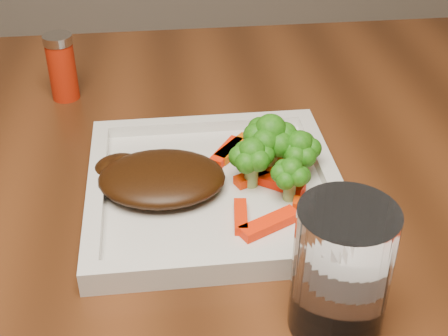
{
  "coord_description": "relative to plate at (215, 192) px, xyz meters",
  "views": [
    {
      "loc": [
        0.29,
        -0.59,
        1.16
      ],
      "look_at": [
        0.35,
        -0.05,
        0.79
      ],
      "focal_mm": 50.0,
      "sensor_mm": 36.0,
      "label": 1
    }
  ],
  "objects": [
    {
      "name": "broccoli_2",
      "position": [
        0.08,
        -0.03,
        0.04
      ],
      "size": [
        0.05,
        0.05,
        0.06
      ],
      "primitive_type": null,
      "rotation": [
        0.0,
        0.0,
        0.01
      ],
      "color": "#106010",
      "rests_on": "plate"
    },
    {
      "name": "broccoli_0",
      "position": [
        0.06,
        0.03,
        0.04
      ],
      "size": [
        0.07,
        0.07,
        0.07
      ],
      "primitive_type": null,
      "rotation": [
        0.0,
        0.0,
        -0.12
      ],
      "color": "#137112",
      "rests_on": "plate"
    },
    {
      "name": "carrot_5",
      "position": [
        0.07,
        -0.01,
        0.01
      ],
      "size": [
        0.06,
        0.05,
        0.01
      ],
      "primitive_type": "cube",
      "rotation": [
        0.0,
        0.0,
        -0.62
      ],
      "color": "#FF1E04",
      "rests_on": "plate"
    },
    {
      "name": "carrot_3",
      "position": [
        0.1,
        0.04,
        0.01
      ],
      "size": [
        0.06,
        0.02,
        0.01
      ],
      "primitive_type": "cube",
      "rotation": [
        0.0,
        0.0,
        0.13
      ],
      "color": "#FF4A04",
      "rests_on": "plate"
    },
    {
      "name": "spice_shaker",
      "position": [
        -0.18,
        0.25,
        0.04
      ],
      "size": [
        0.05,
        0.05,
        0.09
      ],
      "primitive_type": "cylinder",
      "rotation": [
        0.0,
        0.0,
        -0.38
      ],
      "color": "#B01F09",
      "rests_on": "dining_table"
    },
    {
      "name": "steak",
      "position": [
        -0.06,
        0.0,
        0.02
      ],
      "size": [
        0.14,
        0.12,
        0.03
      ],
      "primitive_type": "ellipsoid",
      "rotation": [
        0.0,
        0.0,
        -0.09
      ],
      "color": "#331907",
      "rests_on": "plate"
    },
    {
      "name": "carrot_0",
      "position": [
        0.05,
        -0.07,
        0.01
      ],
      "size": [
        0.07,
        0.04,
        0.01
      ],
      "primitive_type": "cube",
      "rotation": [
        0.0,
        0.0,
        0.47
      ],
      "color": "#FF2504",
      "rests_on": "plate"
    },
    {
      "name": "carrot_4",
      "position": [
        0.02,
        0.06,
        0.01
      ],
      "size": [
        0.05,
        0.06,
        0.01
      ],
      "primitive_type": "cube",
      "rotation": [
        0.0,
        0.0,
        0.98
      ],
      "color": "#FF2304",
      "rests_on": "plate"
    },
    {
      "name": "broccoli_3",
      "position": [
        0.04,
        0.0,
        0.04
      ],
      "size": [
        0.07,
        0.07,
        0.06
      ],
      "primitive_type": null,
      "rotation": [
        0.0,
        0.0,
        0.32
      ],
      "color": "#137413",
      "rests_on": "plate"
    },
    {
      "name": "carrot_2",
      "position": [
        0.02,
        -0.06,
        0.01
      ],
      "size": [
        0.02,
        0.05,
        0.01
      ],
      "primitive_type": "cube",
      "rotation": [
        0.0,
        0.0,
        1.46
      ],
      "color": "red",
      "rests_on": "plate"
    },
    {
      "name": "carrot_6",
      "position": [
        0.05,
        0.01,
        0.01
      ],
      "size": [
        0.06,
        0.04,
        0.01
      ],
      "primitive_type": "cube",
      "rotation": [
        0.0,
        0.0,
        0.42
      ],
      "color": "#F93104",
      "rests_on": "plate"
    },
    {
      "name": "carrot_7",
      "position": [
        0.03,
        0.07,
        0.01
      ],
      "size": [
        0.05,
        0.06,
        0.01
      ],
      "primitive_type": "cube",
      "rotation": [
        0.0,
        0.0,
        0.86
      ],
      "color": "#D95903",
      "rests_on": "plate"
    },
    {
      "name": "carrot_1",
      "position": [
        0.1,
        -0.05,
        0.01
      ],
      "size": [
        0.06,
        0.03,
        0.01
      ],
      "primitive_type": "cube",
      "rotation": [
        0.0,
        0.0,
        -0.32
      ],
      "color": "red",
      "rests_on": "plate"
    },
    {
      "name": "broccoli_1",
      "position": [
        0.09,
        0.01,
        0.04
      ],
      "size": [
        0.07,
        0.07,
        0.06
      ],
      "primitive_type": null,
      "rotation": [
        0.0,
        0.0,
        -0.32
      ],
      "color": "#226010",
      "rests_on": "plate"
    },
    {
      "name": "plate",
      "position": [
        0.0,
        0.0,
        0.0
      ],
      "size": [
        0.27,
        0.27,
        0.01
      ],
      "primitive_type": "cube",
      "color": "silver",
      "rests_on": "dining_table"
    },
    {
      "name": "drinking_glass",
      "position": [
        0.08,
        -0.19,
        0.05
      ],
      "size": [
        0.1,
        0.1,
        0.12
      ],
      "primitive_type": "cylinder",
      "rotation": [
        0.0,
        0.0,
        -0.25
      ],
      "color": "white",
      "rests_on": "dining_table"
    }
  ]
}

